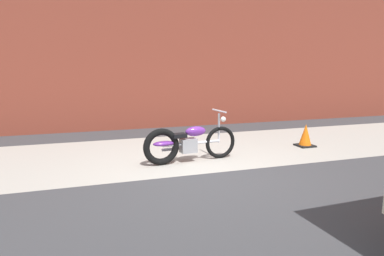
% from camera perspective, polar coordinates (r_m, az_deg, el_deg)
% --- Properties ---
extents(ground_plane, '(80.00, 80.00, 0.00)m').
position_cam_1_polar(ground_plane, '(6.06, 2.36, -7.82)').
color(ground_plane, '#38383A').
extents(sidewalk_slab, '(36.00, 3.50, 0.01)m').
position_cam_1_polar(sidewalk_slab, '(7.66, -2.21, -3.98)').
color(sidewalk_slab, '#9E998E').
rests_on(sidewalk_slab, ground).
extents(brick_building_wall, '(36.00, 0.50, 6.03)m').
position_cam_1_polar(brick_building_wall, '(10.85, -7.49, 16.06)').
color(brick_building_wall, brown).
rests_on(brick_building_wall, ground).
extents(motorcycle_purple, '(2.01, 0.58, 1.03)m').
position_cam_1_polar(motorcycle_purple, '(6.68, -1.25, -2.58)').
color(motorcycle_purple, black).
rests_on(motorcycle_purple, ground).
extents(traffic_cone, '(0.40, 0.40, 0.55)m').
position_cam_1_polar(traffic_cone, '(8.54, 18.83, -1.36)').
color(traffic_cone, orange).
rests_on(traffic_cone, ground).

